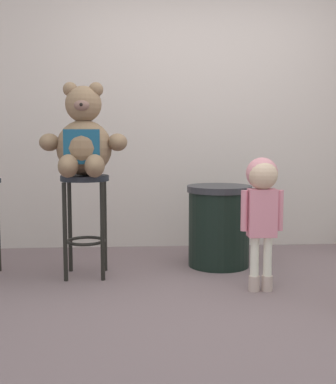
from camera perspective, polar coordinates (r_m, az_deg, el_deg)
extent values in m
plane|color=slate|center=(3.25, 7.41, -12.64)|extent=(24.00, 24.00, 0.00)
cube|color=beige|center=(5.00, 3.49, 15.93)|extent=(7.80, 0.30, 3.78)
cylinder|color=black|center=(3.78, -9.52, 1.59)|extent=(0.36, 0.36, 0.04)
cylinder|color=black|center=(3.71, -11.72, -4.52)|extent=(0.03, 0.03, 0.73)
cylinder|color=black|center=(3.68, -7.52, -4.53)|extent=(0.03, 0.03, 0.73)
cylinder|color=black|center=(3.98, -11.17, -3.80)|extent=(0.03, 0.03, 0.73)
cylinder|color=black|center=(3.95, -7.25, -3.80)|extent=(0.03, 0.03, 0.73)
torus|color=black|center=(3.85, -9.39, -5.55)|extent=(0.30, 0.30, 0.02)
sphere|color=#84664B|center=(3.77, -9.58, 5.02)|extent=(0.41, 0.41, 0.41)
cube|color=navy|center=(3.60, -9.86, 5.12)|extent=(0.26, 0.03, 0.25)
sphere|color=#84664B|center=(3.77, -9.67, 9.89)|extent=(0.27, 0.27, 0.27)
ellipsoid|color=#7B584D|center=(3.66, -9.86, 9.75)|extent=(0.11, 0.08, 0.08)
sphere|color=black|center=(3.63, -9.91, 9.82)|extent=(0.03, 0.03, 0.03)
sphere|color=#84664B|center=(3.79, -11.14, 11.47)|extent=(0.11, 0.11, 0.11)
sphere|color=#84664B|center=(3.77, -8.25, 11.55)|extent=(0.11, 0.11, 0.11)
ellipsoid|color=#84664B|center=(3.77, -13.43, 5.56)|extent=(0.14, 0.23, 0.13)
ellipsoid|color=#84664B|center=(3.72, -5.80, 5.69)|extent=(0.14, 0.23, 0.13)
ellipsoid|color=#84664B|center=(3.59, -11.35, 2.95)|extent=(0.14, 0.35, 0.16)
ellipsoid|color=#84664B|center=(3.57, -8.39, 2.99)|extent=(0.14, 0.35, 0.16)
cylinder|color=#C2A79C|center=(3.52, 9.83, -10.27)|extent=(0.08, 0.08, 0.11)
cylinder|color=silver|center=(3.47, 9.89, -7.27)|extent=(0.06, 0.06, 0.27)
cylinder|color=#C2A79C|center=(3.54, 11.28, -10.20)|extent=(0.08, 0.08, 0.11)
cylinder|color=silver|center=(3.50, 11.34, -7.21)|extent=(0.06, 0.06, 0.27)
cube|color=pink|center=(3.43, 10.72, -2.36)|extent=(0.19, 0.11, 0.33)
cylinder|color=pink|center=(3.40, 8.73, -2.13)|extent=(0.05, 0.05, 0.28)
cylinder|color=pink|center=(3.46, 12.69, -2.06)|extent=(0.05, 0.05, 0.28)
sphere|color=#D8B293|center=(3.40, 10.81, 1.93)|extent=(0.20, 0.20, 0.20)
sphere|color=#D6858E|center=(3.42, 10.71, 2.13)|extent=(0.21, 0.21, 0.21)
cylinder|color=black|center=(4.10, 5.85, -4.22)|extent=(0.50, 0.50, 0.61)
cylinder|color=#2D2D33|center=(4.06, 5.90, 0.37)|extent=(0.53, 0.53, 0.05)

